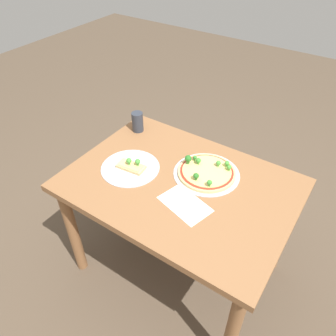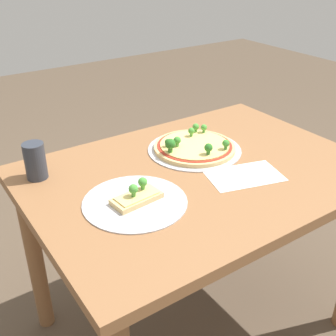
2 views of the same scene
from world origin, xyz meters
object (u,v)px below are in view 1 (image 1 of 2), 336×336
dining_table (180,197)px  drinking_cup (138,122)px  pizza_tray_whole (206,172)px  pizza_tray_slice (131,167)px

dining_table → drinking_cup: drinking_cup is taller
pizza_tray_whole → pizza_tray_slice: bearing=-152.9°
dining_table → pizza_tray_slice: bearing=-169.5°
pizza_tray_slice → pizza_tray_whole: bearing=27.1°
drinking_cup → dining_table: bearing=-28.7°
pizza_tray_whole → drinking_cup: bearing=167.1°
pizza_tray_whole → drinking_cup: drinking_cup is taller
pizza_tray_slice → drinking_cup: 0.35m
pizza_tray_slice → drinking_cup: size_ratio=2.56×
dining_table → drinking_cup: size_ratio=9.34×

